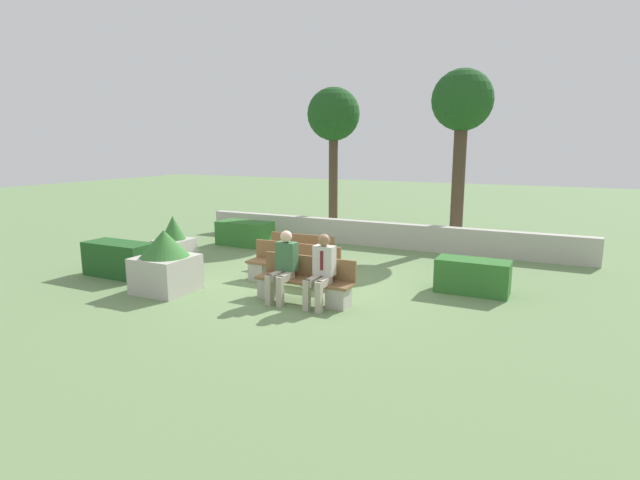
# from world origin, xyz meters

# --- Properties ---
(ground_plane) EXTENTS (60.00, 60.00, 0.00)m
(ground_plane) POSITION_xyz_m (0.00, 0.00, 0.00)
(ground_plane) COLOR #6B8956
(perimeter_wall) EXTENTS (11.30, 0.30, 0.71)m
(perimeter_wall) POSITION_xyz_m (0.00, 4.60, 0.35)
(perimeter_wall) COLOR #B7B2A8
(perimeter_wall) RESTS_ON ground_plane
(bench_front) EXTENTS (1.89, 0.48, 0.82)m
(bench_front) POSITION_xyz_m (0.50, -0.87, 0.32)
(bench_front) COLOR brown
(bench_front) RESTS_ON ground_plane
(bench_left_side) EXTENTS (1.65, 0.48, 0.82)m
(bench_left_side) POSITION_xyz_m (-0.72, 1.12, 0.31)
(bench_left_side) COLOR brown
(bench_left_side) RESTS_ON ground_plane
(bench_right_side) EXTENTS (2.04, 0.49, 0.82)m
(bench_right_side) POSITION_xyz_m (-0.31, 0.12, 0.32)
(bench_right_side) COLOR brown
(bench_right_side) RESTS_ON ground_plane
(person_seated_man) EXTENTS (0.38, 0.63, 1.31)m
(person_seated_man) POSITION_xyz_m (0.92, -1.00, 0.72)
(person_seated_man) COLOR #B2A893
(person_seated_man) RESTS_ON ground_plane
(person_seated_woman) EXTENTS (0.38, 0.63, 1.32)m
(person_seated_woman) POSITION_xyz_m (0.14, -1.00, 0.72)
(person_seated_woman) COLOR #B2A893
(person_seated_woman) RESTS_ON ground_plane
(hedge_block_near_left) EXTENTS (1.60, 0.68, 0.76)m
(hedge_block_near_left) POSITION_xyz_m (-4.06, -1.07, 0.38)
(hedge_block_near_left) COLOR #235623
(hedge_block_near_left) RESTS_ON ground_plane
(hedge_block_near_right) EXTENTS (1.57, 0.80, 0.69)m
(hedge_block_near_right) POSITION_xyz_m (-3.54, 3.06, 0.35)
(hedge_block_near_right) COLOR #33702D
(hedge_block_near_right) RESTS_ON ground_plane
(hedge_block_mid_left) EXTENTS (1.40, 0.63, 0.67)m
(hedge_block_mid_left) POSITION_xyz_m (3.22, 1.06, 0.33)
(hedge_block_mid_left) COLOR #33702D
(hedge_block_mid_left) RESTS_ON ground_plane
(planter_corner_left) EXTENTS (1.04, 1.04, 1.24)m
(planter_corner_left) POSITION_xyz_m (-2.27, -1.53, 0.60)
(planter_corner_left) COLOR #B7B2A8
(planter_corner_left) RESTS_ON ground_plane
(planter_corner_right) EXTENTS (0.80, 0.80, 1.15)m
(planter_corner_right) POSITION_xyz_m (-3.95, 0.56, 0.50)
(planter_corner_right) COLOR #B7B2A8
(planter_corner_right) RESTS_ON ground_plane
(tree_leftmost) EXTENTS (1.66, 1.66, 4.66)m
(tree_leftmost) POSITION_xyz_m (-2.03, 5.91, 3.71)
(tree_leftmost) COLOR #473828
(tree_leftmost) RESTS_ON ground_plane
(tree_center_left) EXTENTS (1.68, 1.68, 4.93)m
(tree_center_left) POSITION_xyz_m (2.00, 5.59, 3.88)
(tree_center_left) COLOR #473828
(tree_center_left) RESTS_ON ground_plane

